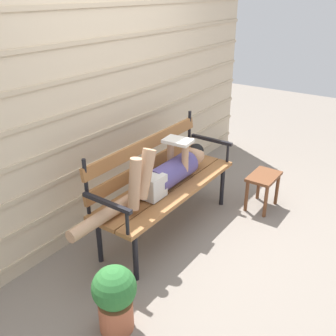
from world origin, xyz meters
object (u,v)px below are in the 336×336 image
object	(u,v)px
park_bench	(162,179)
potted_plant	(115,297)
reclining_person	(164,174)
footstool	(263,183)

from	to	relation	value
park_bench	potted_plant	bearing A→B (deg)	-158.25
park_bench	reclining_person	distance (m)	0.14
park_bench	footstool	world-z (taller)	park_bench
park_bench	reclining_person	xyz separation A→B (m)	(-0.06, -0.07, 0.10)
potted_plant	footstool	bearing A→B (deg)	-4.77
reclining_person	potted_plant	bearing A→B (deg)	-160.42
reclining_person	footstool	bearing A→B (deg)	-30.34
park_bench	potted_plant	distance (m)	1.28
footstool	potted_plant	world-z (taller)	potted_plant
reclining_person	footstool	size ratio (longest dim) A/B	4.28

